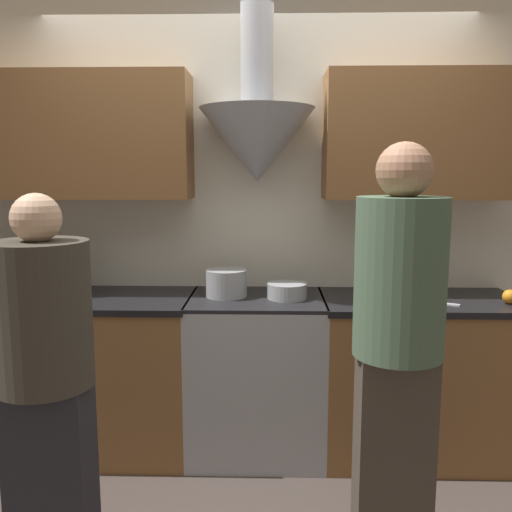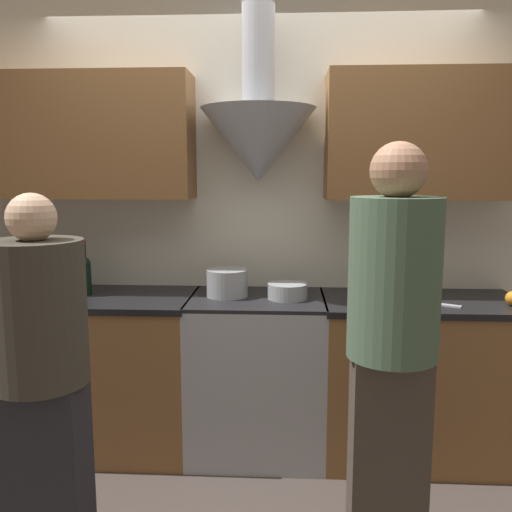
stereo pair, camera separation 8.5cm
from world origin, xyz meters
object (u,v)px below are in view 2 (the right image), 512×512
Objects in this scene: person_foreground_left at (41,375)px; mixing_bowl at (288,291)px; wine_bottle_6 at (34,272)px; wine_bottle_8 at (67,273)px; wine_bottle_5 at (17,273)px; wine_bottle_7 at (50,271)px; stove_range at (257,374)px; stock_pot at (227,283)px; wine_bottle_9 at (84,274)px; person_foreground_right at (392,346)px.

mixing_bowl is at bearing 47.14° from person_foreground_left.
wine_bottle_6 is at bearing 116.02° from person_foreground_left.
mixing_bowl is at bearing -1.09° from wine_bottle_8.
wine_bottle_5 reaches higher than mixing_bowl.
mixing_bowl is 1.39m from person_foreground_left.
wine_bottle_7 is at bearing -6.05° from wine_bottle_5.
stock_pot is (-0.17, 0.02, 0.53)m from stove_range.
wine_bottle_7 is (0.09, -0.00, 0.01)m from wine_bottle_6.
person_foreground_right reaches higher than wine_bottle_9.
stove_range is 1.34m from person_foreground_left.
wine_bottle_7 is at bearing -173.35° from wine_bottle_9.
wine_bottle_9 is at bearing 4.06° from wine_bottle_6.
wine_bottle_9 is at bearing 179.79° from stove_range.
person_foreground_right is (0.73, -0.98, -0.04)m from stock_pot.
person_foreground_right is (1.65, -0.96, -0.09)m from wine_bottle_8.
stove_range is 0.60× the size of person_foreground_left.
wine_bottle_6 reaches higher than wine_bottle_9.
person_foreground_left reaches higher than mixing_bowl.
wine_bottle_5 is at bearing -179.88° from wine_bottle_9.
wine_bottle_7 reaches higher than stock_pot.
person_foreground_right reaches higher than wine_bottle_8.
wine_bottle_8 is at bearing 6.17° from wine_bottle_6.
wine_bottle_9 is (0.19, 0.02, -0.02)m from wine_bottle_7.
person_foreground_left is (0.40, -1.02, -0.22)m from wine_bottle_7.
wine_bottle_6 reaches higher than wine_bottle_8.
person_foreground_left reaches higher than wine_bottle_9.
wine_bottle_5 is 1.00× the size of wine_bottle_9.
wine_bottle_5 reaches higher than stove_range.
wine_bottle_7 is at bearing 179.93° from mixing_bowl.
stove_range is 2.66× the size of wine_bottle_6.
stove_range is 1.49m from wine_bottle_5.
wine_bottle_6 is 1.05× the size of wine_bottle_8.
wine_bottle_5 is at bearing 153.78° from person_foreground_right.
stove_range is at bearing 0.75° from wine_bottle_6.
stove_range is 0.53× the size of person_foreground_right.
wine_bottle_8 is at bearing 106.73° from person_foreground_left.
wine_bottle_5 is at bearing -179.03° from stock_pot.
person_foreground_left is (0.31, -1.04, -0.20)m from wine_bottle_8.
mixing_bowl is 1.01m from person_foreground_right.
wine_bottle_7 is 1.08× the size of wine_bottle_8.
wine_bottle_5 is 0.21× the size of person_foreground_left.
wine_bottle_5 is 2.16m from person_foreground_right.
person_foreground_left is (0.21, -1.04, -0.20)m from wine_bottle_9.
person_foreground_right is at bearing -59.36° from stove_range.
person_foreground_left reaches higher than stock_pot.
wine_bottle_8 is 0.91m from stock_pot.
mixing_bowl is at bearing -6.78° from stove_range.
wine_bottle_5 is at bearing -179.87° from wine_bottle_8.
person_foreground_right reaches higher than mixing_bowl.
person_foreground_left reaches higher than wine_bottle_5.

